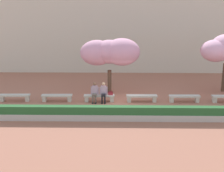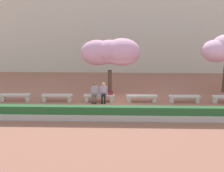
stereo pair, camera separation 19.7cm
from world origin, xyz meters
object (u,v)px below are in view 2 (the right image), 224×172
object	(u,v)px
stone_bench_center	(99,97)
stone_bench_east_end	(185,98)
stone_bench_near_east	(142,97)
person_seated_left	(95,91)
stone_bench_near_west	(57,97)
person_seated_right	(104,91)
cherry_tree_main	(111,52)
stone_bench_west_end	(15,96)
handbag	(111,93)

from	to	relation	value
stone_bench_center	stone_bench_east_end	size ratio (longest dim) A/B	1.00
stone_bench_near_east	person_seated_left	world-z (taller)	person_seated_left
stone_bench_near_east	stone_bench_center	bearing A→B (deg)	180.00
stone_bench_near_west	person_seated_right	distance (m)	3.08
cherry_tree_main	stone_bench_near_west	bearing A→B (deg)	-148.69
stone_bench_near_east	stone_bench_near_west	bearing A→B (deg)	180.00
stone_bench_west_end	person_seated_right	bearing A→B (deg)	-0.53
stone_bench_near_west	stone_bench_near_east	size ratio (longest dim) A/B	1.00
stone_bench_near_east	stone_bench_east_end	bearing A→B (deg)	0.00
stone_bench_center	cherry_tree_main	size ratio (longest dim) A/B	0.48
stone_bench_center	cherry_tree_main	world-z (taller)	cherry_tree_main
person_seated_right	stone_bench_east_end	bearing A→B (deg)	0.59
stone_bench_near_west	stone_bench_center	size ratio (longest dim) A/B	1.00
stone_bench_west_end	stone_bench_center	distance (m)	5.53
stone_bench_east_end	cherry_tree_main	distance (m)	5.87
person_seated_left	person_seated_right	bearing A→B (deg)	-0.01
stone_bench_near_west	cherry_tree_main	distance (m)	4.84
stone_bench_near_west	stone_bench_near_east	xyz separation A→B (m)	(5.53, 0.00, 0.00)
stone_bench_west_end	stone_bench_center	bearing A→B (deg)	0.00
stone_bench_near_east	cherry_tree_main	world-z (taller)	cherry_tree_main
stone_bench_near_east	person_seated_left	size ratio (longest dim) A/B	1.55
stone_bench_west_end	cherry_tree_main	world-z (taller)	cherry_tree_main
stone_bench_near_west	cherry_tree_main	size ratio (longest dim) A/B	0.48
person_seated_right	handbag	size ratio (longest dim) A/B	3.81
stone_bench_center	stone_bench_west_end	bearing A→B (deg)	180.00
stone_bench_center	handbag	size ratio (longest dim) A/B	5.90
stone_bench_near_west	stone_bench_center	distance (m)	2.77
stone_bench_near_west	handbag	bearing A→B (deg)	0.47
stone_bench_east_end	stone_bench_near_east	bearing A→B (deg)	180.00
stone_bench_west_end	stone_bench_near_east	distance (m)	8.30
stone_bench_east_end	stone_bench_west_end	bearing A→B (deg)	180.00
stone_bench_west_end	stone_bench_east_end	world-z (taller)	same
stone_bench_near_west	person_seated_left	world-z (taller)	person_seated_left
person_seated_right	cherry_tree_main	size ratio (longest dim) A/B	0.31
stone_bench_east_end	handbag	world-z (taller)	handbag
stone_bench_west_end	stone_bench_near_east	world-z (taller)	same
handbag	stone_bench_west_end	bearing A→B (deg)	-179.74
stone_bench_east_end	cherry_tree_main	xyz separation A→B (m)	(-4.81, 2.12, 2.60)
stone_bench_west_end	person_seated_right	xyz separation A→B (m)	(5.82, -0.05, 0.39)
stone_bench_west_end	cherry_tree_main	xyz separation A→B (m)	(6.25, 2.12, 2.60)
stone_bench_east_end	person_seated_left	distance (m)	5.84
stone_bench_east_end	handbag	xyz separation A→B (m)	(-4.79, 0.03, 0.27)
stone_bench_east_end	cherry_tree_main	size ratio (longest dim) A/B	0.48
handbag	stone_bench_center	bearing A→B (deg)	-177.76
cherry_tree_main	person_seated_right	bearing A→B (deg)	-101.19
stone_bench_near_east	handbag	world-z (taller)	handbag
stone_bench_near_west	stone_bench_east_end	xyz separation A→B (m)	(8.30, 0.00, 0.00)
stone_bench_west_end	stone_bench_east_end	bearing A→B (deg)	0.00
stone_bench_center	stone_bench_near_east	size ratio (longest dim) A/B	1.00
stone_bench_west_end	cherry_tree_main	size ratio (longest dim) A/B	0.48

